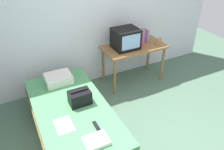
{
  "coord_description": "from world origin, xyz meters",
  "views": [
    {
      "loc": [
        -1.4,
        -1.64,
        2.54
      ],
      "look_at": [
        -0.04,
        1.08,
        0.6
      ],
      "focal_mm": 36.44,
      "sensor_mm": 36.0,
      "label": 1
    }
  ],
  "objects": [
    {
      "name": "handbag",
      "position": [
        -0.69,
        0.77,
        0.59
      ],
      "size": [
        0.3,
        0.2,
        0.23
      ],
      "color": "black",
      "rests_on": "bed"
    },
    {
      "name": "book_row",
      "position": [
        0.89,
        1.66,
        0.87
      ],
      "size": [
        0.22,
        0.15,
        0.25
      ],
      "color": "#B72D33",
      "rests_on": "desk"
    },
    {
      "name": "folded_towel",
      "position": [
        -0.77,
        0.03,
        0.51
      ],
      "size": [
        0.28,
        0.22,
        0.05
      ],
      "primitive_type": "cube",
      "color": "white",
      "rests_on": "bed"
    },
    {
      "name": "wall_back",
      "position": [
        0.0,
        2.0,
        1.3
      ],
      "size": [
        5.2,
        0.1,
        2.6
      ],
      "primitive_type": "cube",
      "color": "silver",
      "rests_on": "ground"
    },
    {
      "name": "desk",
      "position": [
        0.65,
        1.57,
        0.66
      ],
      "size": [
        1.16,
        0.6,
        0.75
      ],
      "color": "olive",
      "rests_on": "ground"
    },
    {
      "name": "remote_dark",
      "position": [
        -0.67,
        0.26,
        0.5
      ],
      "size": [
        0.04,
        0.16,
        0.02
      ],
      "primitive_type": "cube",
      "color": "black",
      "rests_on": "bed"
    },
    {
      "name": "pillow",
      "position": [
        -0.82,
        1.43,
        0.56
      ],
      "size": [
        0.41,
        0.34,
        0.13
      ],
      "primitive_type": "cube",
      "color": "silver",
      "rests_on": "bed"
    },
    {
      "name": "magazine",
      "position": [
        -1.02,
        0.45,
        0.49
      ],
      "size": [
        0.21,
        0.29,
        0.01
      ],
      "primitive_type": "cube",
      "color": "white",
      "rests_on": "bed"
    },
    {
      "name": "ground_plane",
      "position": [
        0.0,
        0.0,
        0.0
      ],
      "size": [
        8.0,
        8.0,
        0.0
      ],
      "primitive_type": "plane",
      "color": "#4C6B56"
    },
    {
      "name": "bed",
      "position": [
        -0.83,
        0.73,
        0.24
      ],
      "size": [
        1.0,
        2.0,
        0.49
      ],
      "color": "olive",
      "rests_on": "ground"
    },
    {
      "name": "picture_frame",
      "position": [
        1.09,
        1.42,
        0.82
      ],
      "size": [
        0.11,
        0.02,
        0.13
      ],
      "primitive_type": "cube",
      "color": "#9E754C",
      "rests_on": "desk"
    },
    {
      "name": "tv",
      "position": [
        0.47,
        1.57,
        0.93
      ],
      "size": [
        0.44,
        0.39,
        0.36
      ],
      "color": "black",
      "rests_on": "desk"
    },
    {
      "name": "water_bottle",
      "position": [
        0.75,
        1.48,
        0.88
      ],
      "size": [
        0.07,
        0.07,
        0.25
      ],
      "primitive_type": "cylinder",
      "color": "#E53372",
      "rests_on": "desk"
    }
  ]
}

